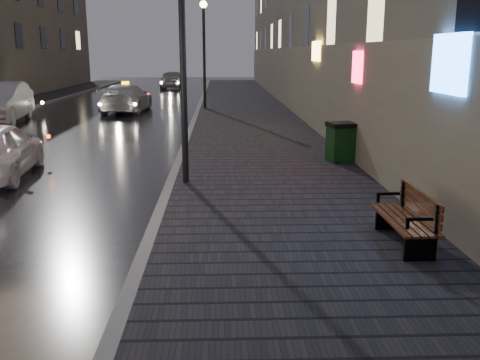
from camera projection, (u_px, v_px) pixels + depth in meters
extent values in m
cube|color=black|center=(246.00, 112.00, 26.59)|extent=(4.60, 58.00, 0.15)
cube|color=slate|center=(197.00, 112.00, 26.50)|extent=(0.20, 58.00, 0.15)
cube|color=slate|center=(16.00, 113.00, 26.18)|extent=(0.20, 58.00, 0.15)
cube|color=#6B6051|center=(15.00, 19.00, 42.18)|extent=(6.00, 22.00, 11.00)
cylinder|color=black|center=(183.00, 68.00, 11.34)|extent=(0.14, 0.14, 5.00)
cylinder|color=black|center=(204.00, 58.00, 26.89)|extent=(0.14, 0.14, 5.00)
sphere|color=#FFD88C|center=(203.00, 4.00, 26.28)|extent=(0.36, 0.36, 0.36)
cube|color=black|center=(420.00, 249.00, 7.38)|extent=(0.45, 0.06, 0.36)
cube|color=black|center=(436.00, 227.00, 7.32)|extent=(0.05, 0.05, 0.63)
cube|color=black|center=(419.00, 219.00, 7.28)|extent=(0.38, 0.05, 0.04)
cube|color=black|center=(389.00, 219.00, 8.69)|extent=(0.45, 0.06, 0.36)
cube|color=black|center=(403.00, 200.00, 8.62)|extent=(0.05, 0.05, 0.63)
cube|color=black|center=(388.00, 194.00, 8.58)|extent=(0.38, 0.05, 0.04)
cube|color=#431E0E|center=(404.00, 220.00, 7.99)|extent=(0.57, 1.62, 0.04)
cube|color=#431E0E|center=(420.00, 203.00, 7.94)|extent=(0.05, 1.61, 0.36)
cube|color=black|center=(341.00, 144.00, 14.05)|extent=(0.73, 0.73, 0.92)
cube|color=black|center=(342.00, 125.00, 13.93)|extent=(0.79, 0.79, 0.12)
imported|color=silver|center=(126.00, 98.00, 26.94)|extent=(2.21, 4.89, 1.39)
imported|color=#96959C|center=(172.00, 79.00, 43.74)|extent=(1.86, 4.51, 1.53)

